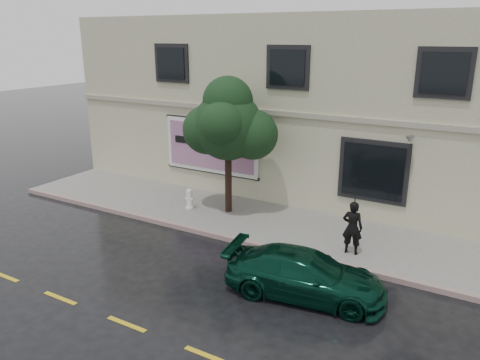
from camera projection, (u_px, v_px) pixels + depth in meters
The scene contains 11 objects.
ground at pixel (211, 262), 13.48m from camera, with size 90.00×90.00×0.00m, color black.
sidewalk at pixel (263, 222), 16.15m from camera, with size 20.00×3.50×0.15m, color #9A9891.
curb at pixel (237, 241), 14.70m from camera, with size 20.00×0.18×0.16m, color gray.
road_marking at pixel (127, 324), 10.58m from camera, with size 19.00×0.12×0.01m, color gold.
building at pixel (326, 103), 19.89m from camera, with size 20.00×8.12×7.00m.
billboard at pixel (211, 146), 18.47m from camera, with size 4.30×0.16×2.20m.
car at pixel (305, 275), 11.59m from camera, with size 1.76×3.99×1.16m, color #083123.
pedestrian at pixel (352, 228), 13.47m from camera, with size 0.58×0.38×1.60m, color black.
umbrella at pixel (355, 189), 13.13m from camera, with size 1.01×1.01×0.75m, color black.
street_tree at pixel (228, 126), 16.07m from camera, with size 2.40×2.40×4.33m.
fire_hydrant at pixel (190, 199), 17.14m from camera, with size 0.31×0.29×0.76m.
Camera 1 is at (6.78, -10.14, 6.26)m, focal length 35.00 mm.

